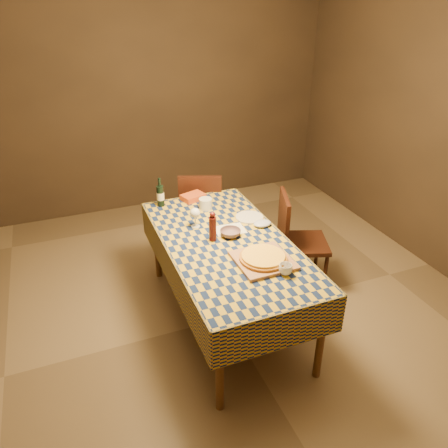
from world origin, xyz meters
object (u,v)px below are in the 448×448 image
object	(u,v)px
pizza	(263,257)
chair_right	(295,237)
bowl	(230,233)
wine_bottle	(160,195)
chair_far	(201,209)
cutting_board	(263,260)
dining_table	(226,250)
white_plate	(249,217)

from	to	relation	value
pizza	chair_right	size ratio (longest dim) A/B	0.47
bowl	wine_bottle	size ratio (longest dim) A/B	0.62
chair_far	chair_right	world-z (taller)	same
cutting_board	pizza	xyz separation A→B (m)	(-0.00, 0.00, 0.03)
dining_table	white_plate	distance (m)	0.45
cutting_board	pizza	bearing A→B (deg)	180.00
bowl	cutting_board	bearing A→B (deg)	-80.20
pizza	chair_right	bearing A→B (deg)	43.47
pizza	chair_far	xyz separation A→B (m)	(0.02, 1.45, -0.29)
cutting_board	bowl	bearing A→B (deg)	99.80
chair_right	wine_bottle	bearing A→B (deg)	151.90
pizza	wine_bottle	distance (m)	1.26
pizza	chair_right	world-z (taller)	chair_right
white_plate	chair_right	bearing A→B (deg)	-7.66
chair_right	chair_far	bearing A→B (deg)	125.82
wine_bottle	chair_right	bearing A→B (deg)	-28.10
white_plate	dining_table	bearing A→B (deg)	-138.55
pizza	wine_bottle	world-z (taller)	wine_bottle
bowl	white_plate	world-z (taller)	bowl
wine_bottle	chair_far	size ratio (longest dim) A/B	0.29
dining_table	pizza	xyz separation A→B (m)	(0.14, -0.37, 0.12)
bowl	white_plate	distance (m)	0.35
chair_far	chair_right	size ratio (longest dim) A/B	1.00
pizza	bowl	bearing A→B (deg)	99.80
chair_right	dining_table	bearing A→B (deg)	-163.10
white_plate	chair_far	xyz separation A→B (m)	(-0.17, 0.79, -0.25)
wine_bottle	chair_far	distance (m)	0.64
wine_bottle	dining_table	bearing A→B (deg)	-68.95
dining_table	bowl	bearing A→B (deg)	48.14
dining_table	chair_right	world-z (taller)	chair_right
cutting_board	chair_far	size ratio (longest dim) A/B	0.42
wine_bottle	chair_right	size ratio (longest dim) A/B	0.29
cutting_board	chair_far	distance (m)	1.47
cutting_board	white_plate	size ratio (longest dim) A/B	1.65
chair_far	dining_table	bearing A→B (deg)	-98.30
pizza	wine_bottle	xyz separation A→B (m)	(-0.45, 1.18, 0.06)
dining_table	bowl	world-z (taller)	bowl
wine_bottle	white_plate	bearing A→B (deg)	-38.86
cutting_board	chair_far	bearing A→B (deg)	89.21
white_plate	chair_far	size ratio (longest dim) A/B	0.25
pizza	chair_far	distance (m)	1.48
dining_table	wine_bottle	size ratio (longest dim) A/B	6.87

